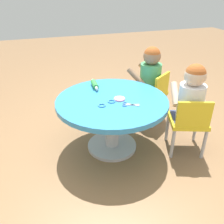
{
  "coord_description": "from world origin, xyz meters",
  "views": [
    {
      "loc": [
        -1.69,
        0.54,
        1.35
      ],
      "look_at": [
        0.0,
        0.0,
        0.36
      ],
      "focal_mm": 38.55,
      "sensor_mm": 36.0,
      "label": 1
    }
  ],
  "objects_px": {
    "seated_child_right": "(150,72)",
    "rolling_pin": "(95,84)",
    "craft_table": "(112,111)",
    "child_chair_left": "(189,121)",
    "child_chair_right": "(152,94)",
    "craft_scissors": "(128,105)",
    "seated_child_left": "(192,95)"
  },
  "relations": [
    {
      "from": "child_chair_right",
      "to": "craft_scissors",
      "type": "distance_m",
      "value": 0.69
    },
    {
      "from": "craft_table",
      "to": "child_chair_right",
      "type": "bearing_deg",
      "value": -57.96
    },
    {
      "from": "child_chair_left",
      "to": "child_chair_right",
      "type": "bearing_deg",
      "value": 4.61
    },
    {
      "from": "child_chair_left",
      "to": "seated_child_left",
      "type": "distance_m",
      "value": 0.23
    },
    {
      "from": "child_chair_left",
      "to": "child_chair_right",
      "type": "relative_size",
      "value": 1.0
    },
    {
      "from": "child_chair_left",
      "to": "rolling_pin",
      "type": "height_order",
      "value": "same"
    },
    {
      "from": "child_chair_left",
      "to": "seated_child_right",
      "type": "bearing_deg",
      "value": 6.46
    },
    {
      "from": "child_chair_left",
      "to": "craft_scissors",
      "type": "relative_size",
      "value": 3.77
    },
    {
      "from": "child_chair_right",
      "to": "craft_scissors",
      "type": "bearing_deg",
      "value": 136.35
    },
    {
      "from": "craft_table",
      "to": "craft_scissors",
      "type": "distance_m",
      "value": 0.2
    },
    {
      "from": "craft_scissors",
      "to": "craft_table",
      "type": "bearing_deg",
      "value": 33.0
    },
    {
      "from": "seated_child_left",
      "to": "seated_child_right",
      "type": "xyz_separation_m",
      "value": [
        0.59,
        0.08,
        0.0
      ]
    },
    {
      "from": "seated_child_right",
      "to": "rolling_pin",
      "type": "bearing_deg",
      "value": 97.96
    },
    {
      "from": "child_chair_right",
      "to": "craft_scissors",
      "type": "height_order",
      "value": "child_chair_right"
    },
    {
      "from": "seated_child_left",
      "to": "seated_child_right",
      "type": "bearing_deg",
      "value": 8.16
    },
    {
      "from": "seated_child_right",
      "to": "rolling_pin",
      "type": "height_order",
      "value": "seated_child_right"
    },
    {
      "from": "craft_table",
      "to": "child_chair_right",
      "type": "height_order",
      "value": "child_chair_right"
    },
    {
      "from": "craft_table",
      "to": "seated_child_right",
      "type": "distance_m",
      "value": 0.66
    },
    {
      "from": "child_chair_left",
      "to": "craft_scissors",
      "type": "xyz_separation_m",
      "value": [
        0.11,
        0.5,
        0.18
      ]
    },
    {
      "from": "rolling_pin",
      "to": "seated_child_right",
      "type": "bearing_deg",
      "value": -82.04
    },
    {
      "from": "rolling_pin",
      "to": "craft_table",
      "type": "bearing_deg",
      "value": -166.06
    },
    {
      "from": "seated_child_left",
      "to": "seated_child_right",
      "type": "height_order",
      "value": "same"
    },
    {
      "from": "craft_table",
      "to": "child_chair_right",
      "type": "distance_m",
      "value": 0.65
    },
    {
      "from": "child_chair_left",
      "to": "child_chair_right",
      "type": "height_order",
      "value": "same"
    },
    {
      "from": "child_chair_left",
      "to": "child_chair_right",
      "type": "distance_m",
      "value": 0.59
    },
    {
      "from": "craft_table",
      "to": "seated_child_right",
      "type": "relative_size",
      "value": 1.82
    },
    {
      "from": "seated_child_left",
      "to": "craft_table",
      "type": "bearing_deg",
      "value": 70.73
    },
    {
      "from": "child_chair_left",
      "to": "seated_child_right",
      "type": "height_order",
      "value": "seated_child_right"
    },
    {
      "from": "craft_table",
      "to": "child_chair_right",
      "type": "relative_size",
      "value": 1.73
    },
    {
      "from": "craft_table",
      "to": "child_chair_left",
      "type": "height_order",
      "value": "child_chair_left"
    },
    {
      "from": "craft_table",
      "to": "child_chair_right",
      "type": "xyz_separation_m",
      "value": [
        0.34,
        -0.55,
        -0.07
      ]
    },
    {
      "from": "seated_child_right",
      "to": "craft_scissors",
      "type": "relative_size",
      "value": 3.58
    }
  ]
}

